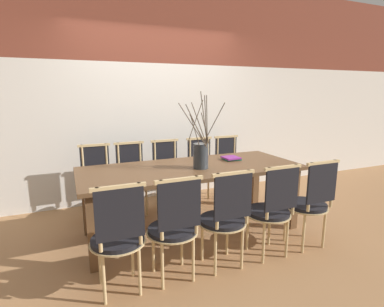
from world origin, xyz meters
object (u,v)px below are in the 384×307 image
object	(u,v)px
chair_far_center	(168,172)
vase_centerpiece	(201,155)
chair_near_center	(225,216)
book_stack	(231,158)
dining_table	(192,175)

from	to	relation	value
chair_far_center	vase_centerpiece	world-z (taller)	vase_centerpiece
chair_near_center	vase_centerpiece	xyz separation A→B (m)	(0.08, 0.70, 0.41)
chair_far_center	book_stack	world-z (taller)	chair_far_center
vase_centerpiece	chair_far_center	bearing A→B (deg)	95.14
book_stack	vase_centerpiece	bearing A→B (deg)	-155.94
chair_near_center	book_stack	xyz separation A→B (m)	(0.60, 0.93, 0.28)
dining_table	book_stack	bearing A→B (deg)	13.02
chair_far_center	vase_centerpiece	xyz separation A→B (m)	(0.08, -0.90, 0.41)
chair_far_center	vase_centerpiece	distance (m)	0.99
vase_centerpiece	book_stack	world-z (taller)	vase_centerpiece
chair_near_center	dining_table	bearing A→B (deg)	88.56
book_stack	dining_table	bearing A→B (deg)	-166.98
dining_table	book_stack	size ratio (longest dim) A/B	11.68
dining_table	chair_far_center	world-z (taller)	chair_far_center
chair_far_center	vase_centerpiece	size ratio (longest dim) A/B	1.14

